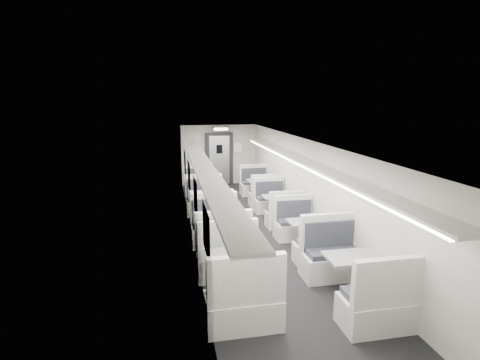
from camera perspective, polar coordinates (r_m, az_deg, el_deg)
name	(u,v)px	position (r m, az deg, el deg)	size (l,w,h in m)	color
room	(252,190)	(9.32, 1.91, -1.51)	(3.24, 12.24, 2.64)	black
booth_left_a	(200,189)	(12.97, -6.16, -1.45)	(0.98, 1.99, 1.06)	white
booth_left_b	(208,209)	(10.53, -4.95, -4.44)	(1.10, 2.23, 1.19)	white
booth_left_c	(220,241)	(8.21, -3.05, -9.25)	(1.13, 2.30, 1.23)	white
booth_left_d	(233,275)	(6.72, -1.00, -14.28)	(1.16, 2.35, 1.26)	white
booth_right_a	(259,190)	(12.83, 2.96, -1.50)	(1.00, 2.03, 1.09)	white
booth_right_b	(277,207)	(10.90, 5.61, -4.14)	(0.96, 1.95, 1.05)	white
booth_right_c	(306,235)	(8.81, 9.96, -8.25)	(0.99, 2.00, 1.07)	white
booth_right_d	(352,277)	(6.95, 16.67, -13.98)	(1.13, 2.29, 1.23)	white
passenger	(212,186)	(11.76, -4.33, -0.98)	(0.53, 0.35, 1.46)	black
window_a	(185,163)	(12.40, -8.37, 2.55)	(0.02, 1.18, 0.84)	black
window_b	(189,177)	(10.24, -7.75, 0.51)	(0.02, 1.18, 0.84)	black
window_c	(196,197)	(8.11, -6.79, -2.62)	(0.02, 1.18, 0.84)	black
window_d	(206,232)	(6.01, -5.15, -7.95)	(0.02, 1.18, 0.84)	black
luggage_rack_left	(203,165)	(8.68, -5.64, 2.24)	(0.46, 10.40, 0.09)	white
luggage_rack_right	(305,162)	(9.25, 9.90, 2.74)	(0.46, 10.40, 0.09)	white
vestibule_door	(219,159)	(15.08, -3.17, 3.20)	(1.10, 0.13, 2.10)	black
exit_sign	(221,129)	(14.45, -2.95, 7.76)	(0.62, 0.12, 0.16)	black
wall_notice	(238,147)	(15.12, -0.35, 5.01)	(0.32, 0.02, 0.40)	white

